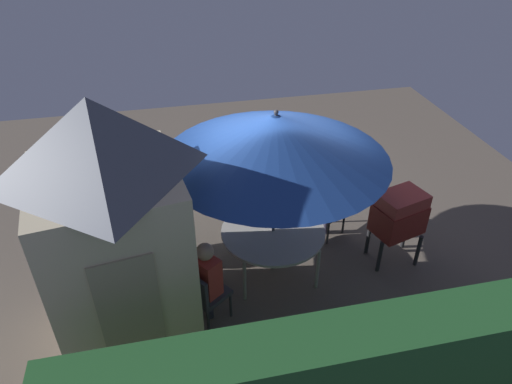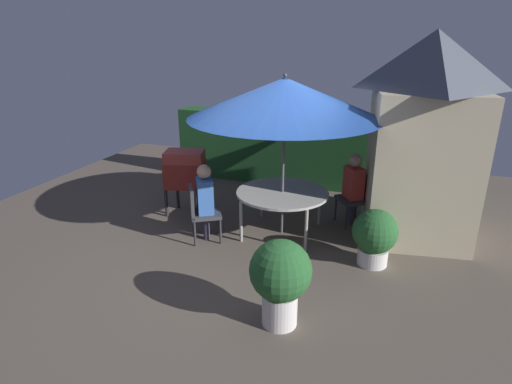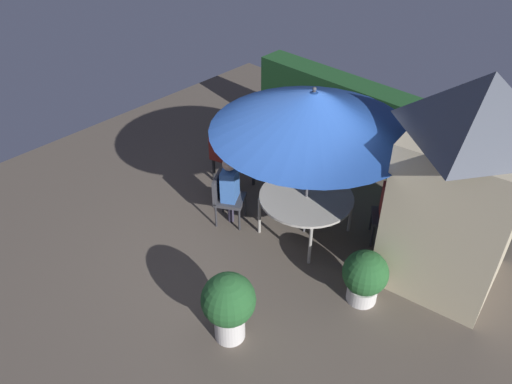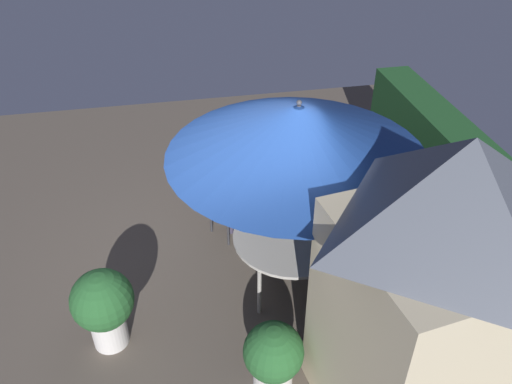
% 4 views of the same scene
% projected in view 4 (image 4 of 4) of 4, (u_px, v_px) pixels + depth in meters
% --- Properties ---
extents(ground_plane, '(11.00, 11.00, 0.00)m').
position_uv_depth(ground_plane, '(216.00, 276.00, 6.91)').
color(ground_plane, brown).
extents(hedge_backdrop, '(5.78, 0.58, 1.53)m').
position_uv_depth(hedge_backdrop, '(469.00, 201.00, 7.01)').
color(hedge_backdrop, '#1E4C23').
rests_on(hedge_backdrop, ground).
extents(garden_shed, '(1.85, 1.92, 3.20)m').
position_uv_depth(garden_shed, '(432.00, 296.00, 4.43)').
color(garden_shed, '#C6B793').
rests_on(garden_shed, ground).
extents(patio_table, '(1.50, 1.50, 0.73)m').
position_uv_depth(patio_table, '(292.00, 238.00, 6.51)').
color(patio_table, '#B2ADA3').
rests_on(patio_table, ground).
extents(patio_umbrella, '(2.96, 2.96, 2.58)m').
position_uv_depth(patio_umbrella, '(298.00, 130.00, 5.61)').
color(patio_umbrella, '#4C4C51').
rests_on(patio_umbrella, ground).
extents(bbq_grill, '(0.81, 0.67, 1.20)m').
position_uv_depth(bbq_grill, '(274.00, 151.00, 7.92)').
color(bbq_grill, maroon).
rests_on(bbq_grill, ground).
extents(chair_near_shed, '(0.65, 0.64, 0.90)m').
position_uv_depth(chair_near_shed, '(383.00, 303.00, 5.84)').
color(chair_near_shed, '#38383D').
rests_on(chair_near_shed, ground).
extents(chair_far_side, '(0.63, 0.63, 0.90)m').
position_uv_depth(chair_far_side, '(226.00, 201.00, 7.41)').
color(chair_far_side, '#38383D').
rests_on(chair_far_side, ground).
extents(potted_plant_by_shed, '(0.70, 0.70, 1.04)m').
position_uv_depth(potted_plant_by_shed, '(103.00, 305.00, 5.69)').
color(potted_plant_by_shed, silver).
rests_on(potted_plant_by_shed, ground).
extents(potted_plant_by_grill, '(0.64, 0.64, 0.84)m').
position_uv_depth(potted_plant_by_grill, '(273.00, 355.00, 5.34)').
color(potted_plant_by_grill, silver).
rests_on(potted_plant_by_grill, ground).
extents(person_in_red, '(0.39, 0.42, 1.26)m').
position_uv_depth(person_in_red, '(380.00, 283.00, 5.73)').
color(person_in_red, '#CC3D33').
rests_on(person_in_red, ground).
extents(person_in_blue, '(0.38, 0.41, 1.26)m').
position_uv_depth(person_in_blue, '(229.00, 189.00, 7.21)').
color(person_in_blue, '#3866B2').
rests_on(person_in_blue, ground).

